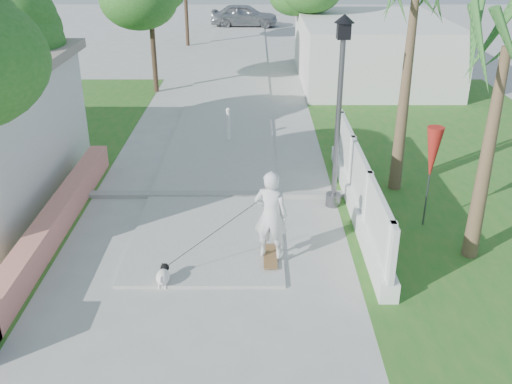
{
  "coord_description": "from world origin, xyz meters",
  "views": [
    {
      "loc": [
        1.04,
        -6.8,
        6.07
      ],
      "look_at": [
        1.05,
        3.88,
        1.1
      ],
      "focal_mm": 40.0,
      "sensor_mm": 36.0,
      "label": 1
    }
  ],
  "objects_px": {
    "patio_umbrella": "(432,155)",
    "skateboarder": "(228,229)",
    "bollard": "(228,124)",
    "parked_car": "(244,15)",
    "dog": "(163,275)",
    "street_lamp": "(339,108)"
  },
  "relations": [
    {
      "from": "patio_umbrella",
      "to": "skateboarder",
      "type": "relative_size",
      "value": 0.96
    },
    {
      "from": "bollard",
      "to": "parked_car",
      "type": "relative_size",
      "value": 0.25
    },
    {
      "from": "patio_umbrella",
      "to": "bollard",
      "type": "bearing_deg",
      "value": 129.91
    },
    {
      "from": "bollard",
      "to": "parked_car",
      "type": "distance_m",
      "value": 22.72
    },
    {
      "from": "skateboarder",
      "to": "dog",
      "type": "xyz_separation_m",
      "value": [
        -1.2,
        -0.63,
        -0.64
      ]
    },
    {
      "from": "bollard",
      "to": "patio_umbrella",
      "type": "bearing_deg",
      "value": -50.09
    },
    {
      "from": "street_lamp",
      "to": "patio_umbrella",
      "type": "xyz_separation_m",
      "value": [
        1.9,
        -1.0,
        -0.74
      ]
    },
    {
      "from": "dog",
      "to": "parked_car",
      "type": "xyz_separation_m",
      "value": [
        0.96,
        30.59,
        0.55
      ]
    },
    {
      "from": "patio_umbrella",
      "to": "dog",
      "type": "xyz_separation_m",
      "value": [
        -5.48,
        -2.37,
        -1.48
      ]
    },
    {
      "from": "street_lamp",
      "to": "parked_car",
      "type": "xyz_separation_m",
      "value": [
        -2.61,
        27.22,
        -1.67
      ]
    },
    {
      "from": "street_lamp",
      "to": "parked_car",
      "type": "height_order",
      "value": "street_lamp"
    },
    {
      "from": "parked_car",
      "to": "patio_umbrella",
      "type": "bearing_deg",
      "value": -168.4
    },
    {
      "from": "patio_umbrella",
      "to": "skateboarder",
      "type": "xyz_separation_m",
      "value": [
        -4.28,
        -1.74,
        -0.84
      ]
    },
    {
      "from": "bollard",
      "to": "skateboarder",
      "type": "relative_size",
      "value": 0.46
    },
    {
      "from": "street_lamp",
      "to": "skateboarder",
      "type": "height_order",
      "value": "street_lamp"
    },
    {
      "from": "bollard",
      "to": "parked_car",
      "type": "bearing_deg",
      "value": 89.78
    },
    {
      "from": "street_lamp",
      "to": "skateboarder",
      "type": "bearing_deg",
      "value": -130.97
    },
    {
      "from": "skateboarder",
      "to": "dog",
      "type": "height_order",
      "value": "skateboarder"
    },
    {
      "from": "street_lamp",
      "to": "bollard",
      "type": "relative_size",
      "value": 4.07
    },
    {
      "from": "bollard",
      "to": "dog",
      "type": "xyz_separation_m",
      "value": [
        -0.88,
        -7.87,
        -0.38
      ]
    },
    {
      "from": "skateboarder",
      "to": "parked_car",
      "type": "distance_m",
      "value": 29.96
    },
    {
      "from": "street_lamp",
      "to": "parked_car",
      "type": "distance_m",
      "value": 27.4
    }
  ]
}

